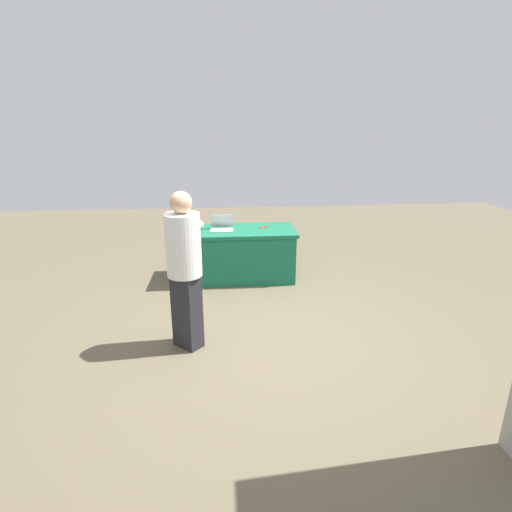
{
  "coord_description": "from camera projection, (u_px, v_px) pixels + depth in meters",
  "views": [
    {
      "loc": [
        0.43,
        3.79,
        2.2
      ],
      "look_at": [
        0.07,
        -0.16,
        0.9
      ],
      "focal_mm": 28.61,
      "sensor_mm": 36.0,
      "label": 1
    }
  ],
  "objects": [
    {
      "name": "table_foreground",
      "position": [
        238.0,
        254.0,
        5.98
      ],
      "size": [
        1.66,
        0.81,
        0.74
      ],
      "rotation": [
        0.0,
        0.0,
        -0.01
      ],
      "color": "#196647",
      "rests_on": "ground"
    },
    {
      "name": "ground_plane",
      "position": [
        264.0,
        341.0,
        4.31
      ],
      "size": [
        14.4,
        14.4,
        0.0
      ],
      "primitive_type": "plane",
      "color": "brown"
    },
    {
      "name": "person_attendee_standing",
      "position": [
        184.0,
        264.0,
        3.96
      ],
      "size": [
        0.48,
        0.48,
        1.6
      ],
      "rotation": [
        0.0,
        0.0,
        5.54
      ],
      "color": "#26262D",
      "rests_on": "ground"
    },
    {
      "name": "scissors_red",
      "position": [
        263.0,
        227.0,
        5.97
      ],
      "size": [
        0.15,
        0.15,
        0.01
      ],
      "primitive_type": "cube",
      "rotation": [
        0.0,
        0.0,
        0.8
      ],
      "color": "red",
      "rests_on": "table_foreground"
    },
    {
      "name": "laptop_silver",
      "position": [
        222.0,
        227.0,
        5.82
      ],
      "size": [
        0.33,
        0.3,
        0.21
      ],
      "rotation": [
        0.0,
        0.0,
        -0.04
      ],
      "color": "silver",
      "rests_on": "table_foreground"
    },
    {
      "name": "yarn_ball",
      "position": [
        199.0,
        225.0,
        5.83
      ],
      "size": [
        0.13,
        0.13,
        0.13
      ],
      "primitive_type": "sphere",
      "color": "beige",
      "rests_on": "table_foreground"
    }
  ]
}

